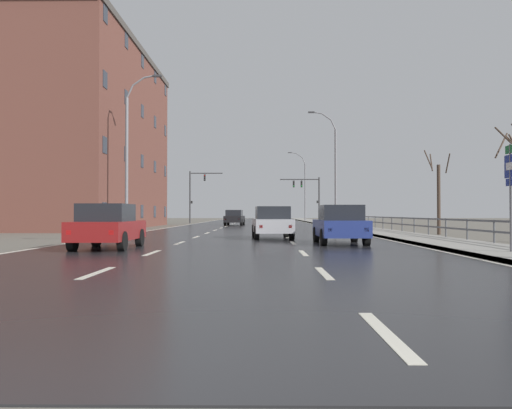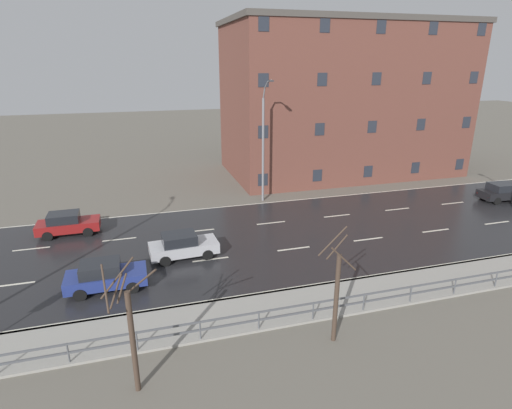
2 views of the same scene
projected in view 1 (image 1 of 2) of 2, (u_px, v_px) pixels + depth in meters
ground_plane at (251, 226)px, 51.36m from camera, size 160.00×160.00×0.12m
road_asphalt_strip at (254, 223)px, 63.35m from camera, size 14.00×120.00×0.03m
sidewalk_right at (323, 223)px, 63.25m from camera, size 3.00×120.00×0.12m
guardrail at (429, 223)px, 27.68m from camera, size 0.07×36.67×1.00m
street_lamp_midground at (334, 170)px, 46.65m from camera, size 2.55×0.24×10.35m
street_lamp_distant at (304, 187)px, 79.96m from camera, size 2.73×0.24×10.60m
street_lamp_left_bank at (129, 155)px, 33.50m from camera, size 2.33×0.24×10.14m
highway_sign at (511, 184)px, 15.44m from camera, size 0.09×0.68×3.29m
traffic_signal_right at (309, 192)px, 63.05m from camera, size 4.79×0.36×5.56m
traffic_signal_left at (195, 190)px, 64.97m from camera, size 4.12×0.36×6.45m
car_near_right at (234, 218)px, 53.14m from camera, size 2.02×4.19×1.57m
car_distant at (340, 224)px, 21.02m from camera, size 1.86×4.11×1.57m
car_mid_centre at (272, 222)px, 25.41m from camera, size 2.03×4.20×1.57m
car_far_left at (108, 226)px, 18.23m from camera, size 1.88×4.12×1.57m
brick_building at (70, 138)px, 44.70m from camera, size 12.66×24.04×15.30m
bare_tree_mid at (438, 195)px, 30.61m from camera, size 1.29×1.28×5.01m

